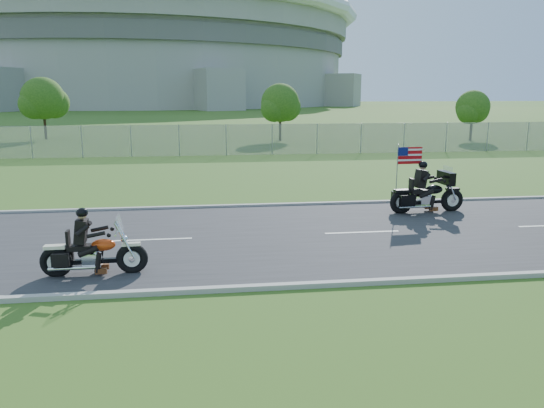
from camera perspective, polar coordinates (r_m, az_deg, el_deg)
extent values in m
plane|color=#27531A|center=(14.99, -5.16, -3.72)|extent=(420.00, 420.00, 0.00)
cube|color=#28282B|center=(14.99, -5.16, -3.65)|extent=(120.00, 8.00, 0.04)
cube|color=#9E9B93|center=(18.91, -5.69, -0.28)|extent=(120.00, 0.18, 0.12)
cube|color=#9E9B93|center=(11.13, -4.25, -9.09)|extent=(120.00, 0.18, 0.12)
cube|color=gray|center=(34.85, -14.92, 6.57)|extent=(60.00, 0.03, 2.00)
cylinder|color=#A3A099|center=(185.55, -13.92, 13.48)|extent=(130.00, 130.00, 20.00)
cylinder|color=#605E5B|center=(185.90, -14.03, 15.64)|extent=(132.00, 132.00, 4.00)
cylinder|color=#A3A099|center=(186.42, -14.13, 17.47)|extent=(134.00, 134.00, 6.00)
torus|color=white|center=(186.86, -14.19, 18.69)|extent=(140.40, 140.40, 4.40)
cylinder|color=#382316|center=(44.99, 0.88, 8.43)|extent=(0.22, 0.22, 2.52)
sphere|color=#214913|center=(44.92, 0.89, 10.84)|extent=(3.20, 3.20, 3.20)
sphere|color=#214913|center=(45.50, 1.61, 10.40)|extent=(2.40, 2.40, 2.40)
sphere|color=#214913|center=(44.45, 0.24, 10.25)|extent=(2.24, 2.24, 2.24)
cylinder|color=#382316|center=(50.33, -23.24, 8.01)|extent=(0.22, 0.22, 2.80)
sphere|color=#214913|center=(50.26, -23.44, 10.39)|extent=(3.60, 3.60, 3.60)
sphere|color=#214913|center=(50.60, -22.44, 10.02)|extent=(2.70, 2.70, 2.70)
sphere|color=#214913|center=(50.01, -24.24, 9.75)|extent=(2.52, 2.52, 2.52)
cylinder|color=#382316|center=(48.13, 20.63, 7.74)|extent=(0.22, 0.22, 2.24)
sphere|color=#214913|center=(48.06, 20.78, 9.73)|extent=(2.80, 2.80, 2.80)
sphere|color=#214913|center=(48.70, 21.11, 9.35)|extent=(2.10, 2.10, 2.10)
sphere|color=#214913|center=(47.54, 20.42, 9.26)|extent=(1.96, 1.96, 1.96)
torus|color=black|center=(12.41, -14.82, -5.68)|extent=(0.71, 0.19, 0.71)
torus|color=black|center=(12.69, -22.19, -5.79)|extent=(0.71, 0.19, 0.71)
ellipsoid|color=#C63A0E|center=(12.40, -17.69, -4.21)|extent=(0.54, 0.32, 0.27)
cube|color=black|center=(12.49, -19.94, -4.42)|extent=(0.53, 0.30, 0.12)
cube|color=black|center=(12.39, -19.85, -2.76)|extent=(0.24, 0.39, 0.53)
sphere|color=black|center=(12.29, -19.77, -0.89)|extent=(0.27, 0.27, 0.26)
cube|color=silver|center=(12.23, -16.05, -2.10)|extent=(0.05, 0.44, 0.38)
torus|color=black|center=(19.16, 18.78, 0.40)|extent=(0.82, 0.25, 0.81)
torus|color=black|center=(18.30, 13.73, 0.18)|extent=(0.82, 0.25, 0.81)
ellipsoid|color=black|center=(18.75, 17.04, 1.50)|extent=(0.63, 0.39, 0.31)
cube|color=black|center=(18.50, 15.48, 1.32)|extent=(0.62, 0.37, 0.13)
cube|color=black|center=(18.45, 15.70, 2.62)|extent=(0.29, 0.45, 0.60)
sphere|color=black|center=(18.41, 15.94, 4.07)|extent=(0.31, 0.31, 0.30)
cube|color=black|center=(18.89, 18.22, 2.68)|extent=(0.30, 0.89, 0.44)
cube|color=#B70C11|center=(18.40, 14.61, 5.07)|extent=(0.87, 0.08, 0.57)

